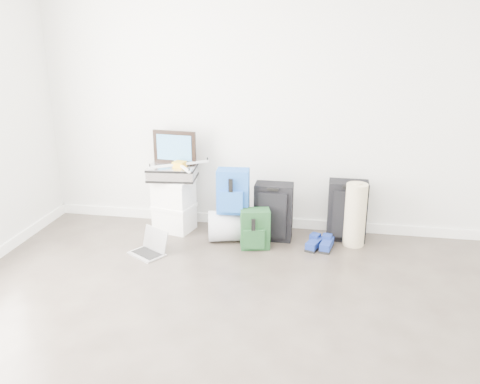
% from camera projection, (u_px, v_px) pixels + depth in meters
% --- Properties ---
extents(ground, '(5.00, 5.00, 0.00)m').
position_uv_depth(ground, '(205.00, 381.00, 3.03)').
color(ground, '#342B26').
rests_on(ground, ground).
extents(room_envelope, '(4.52, 5.02, 2.71)m').
position_uv_depth(room_envelope, '(198.00, 88.00, 2.50)').
color(room_envelope, silver).
rests_on(room_envelope, ground).
extents(boxes_stack, '(0.44, 0.39, 0.55)m').
position_uv_depth(boxes_stack, '(174.00, 204.00, 5.16)').
color(boxes_stack, white).
rests_on(boxes_stack, ground).
extents(briefcase, '(0.49, 0.38, 0.13)m').
position_uv_depth(briefcase, '(173.00, 173.00, 5.05)').
color(briefcase, '#B2B2B7').
rests_on(briefcase, boxes_stack).
extents(painting, '(0.45, 0.08, 0.34)m').
position_uv_depth(painting, '(174.00, 147.00, 5.07)').
color(painting, black).
rests_on(painting, briefcase).
extents(drone, '(0.52, 0.52, 0.05)m').
position_uv_depth(drone, '(179.00, 164.00, 4.99)').
color(drone, gold).
rests_on(drone, briefcase).
extents(duffel_bag, '(0.55, 0.41, 0.30)m').
position_uv_depth(duffel_bag, '(234.00, 226.00, 4.95)').
color(duffel_bag, gray).
rests_on(duffel_bag, ground).
extents(blue_backpack, '(0.32, 0.24, 0.42)m').
position_uv_depth(blue_backpack, '(233.00, 192.00, 4.81)').
color(blue_backpack, '#194AA6').
rests_on(blue_backpack, duffel_bag).
extents(large_suitcase, '(0.36, 0.24, 0.56)m').
position_uv_depth(large_suitcase, '(273.00, 212.00, 4.94)').
color(large_suitcase, black).
rests_on(large_suitcase, ground).
extents(green_backpack, '(0.30, 0.25, 0.38)m').
position_uv_depth(green_backpack, '(255.00, 230.00, 4.76)').
color(green_backpack, '#12321B').
rests_on(green_backpack, ground).
extents(carry_on, '(0.38, 0.25, 0.59)m').
position_uv_depth(carry_on, '(347.00, 211.00, 4.93)').
color(carry_on, black).
rests_on(carry_on, ground).
extents(shoes, '(0.28, 0.27, 0.08)m').
position_uv_depth(shoes, '(321.00, 245.00, 4.79)').
color(shoes, black).
rests_on(shoes, ground).
extents(rolled_rug, '(0.20, 0.20, 0.61)m').
position_uv_depth(rolled_rug, '(355.00, 215.00, 4.79)').
color(rolled_rug, tan).
rests_on(rolled_rug, ground).
extents(laptop, '(0.39, 0.36, 0.22)m').
position_uv_depth(laptop, '(150.00, 248.00, 4.69)').
color(laptop, silver).
rests_on(laptop, ground).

